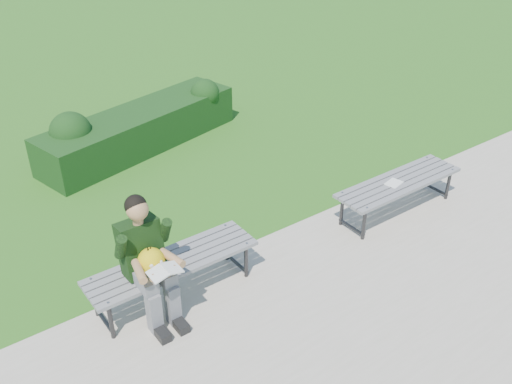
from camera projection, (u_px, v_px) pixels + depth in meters
name	position (u px, v px, depth m)	size (l,w,h in m)	color
ground	(270.00, 235.00, 6.95)	(80.00, 80.00, 0.00)	#27681C
walkway	(375.00, 317.00, 5.73)	(30.00, 3.50, 0.02)	#BCB09F
hedge	(137.00, 127.00, 8.82)	(3.44, 1.60, 0.87)	#143E11
bench_left	(173.00, 265.00, 5.80)	(1.80, 0.50, 0.46)	gray
bench_right	(399.00, 185.00, 7.17)	(1.80, 0.50, 0.46)	gray
seated_boy	(147.00, 257.00, 5.42)	(0.56, 0.76, 1.31)	gray
paper_sheet	(394.00, 183.00, 7.09)	(0.25, 0.20, 0.01)	white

